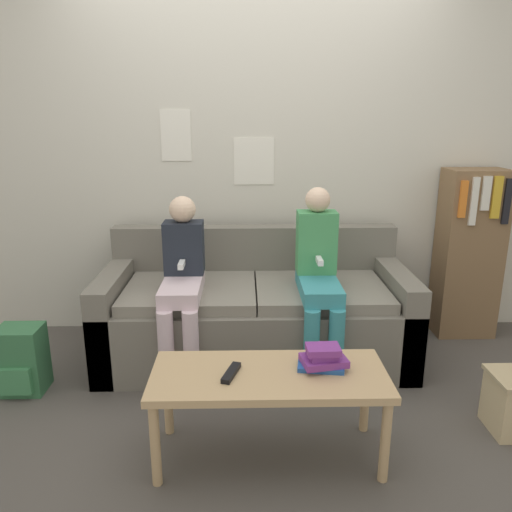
# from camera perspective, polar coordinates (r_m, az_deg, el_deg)

# --- Properties ---
(ground_plane) EXTENTS (10.00, 10.00, 0.00)m
(ground_plane) POSITION_cam_1_polar(r_m,az_deg,el_deg) (2.95, 0.19, -15.87)
(ground_plane) COLOR #4C4742
(wall_back) EXTENTS (8.00, 0.06, 2.60)m
(wall_back) POSITION_cam_1_polar(r_m,az_deg,el_deg) (3.57, -0.25, 11.86)
(wall_back) COLOR beige
(wall_back) RESTS_ON ground_plane
(couch) EXTENTS (1.95, 0.84, 0.81)m
(couch) POSITION_cam_1_polar(r_m,az_deg,el_deg) (3.29, -0.05, -6.67)
(couch) COLOR #6B665B
(couch) RESTS_ON ground_plane
(coffee_table) EXTENTS (1.07, 0.45, 0.43)m
(coffee_table) POSITION_cam_1_polar(r_m,az_deg,el_deg) (2.33, 1.51, -14.28)
(coffee_table) COLOR tan
(coffee_table) RESTS_ON ground_plane
(person_left) EXTENTS (0.24, 0.57, 1.08)m
(person_left) POSITION_cam_1_polar(r_m,az_deg,el_deg) (3.01, -8.43, -2.53)
(person_left) COLOR silver
(person_left) RESTS_ON ground_plane
(person_right) EXTENTS (0.24, 0.57, 1.13)m
(person_right) POSITION_cam_1_polar(r_m,az_deg,el_deg) (3.02, 7.17, -2.03)
(person_right) COLOR teal
(person_right) RESTS_ON ground_plane
(tv_remote) EXTENTS (0.09, 0.17, 0.02)m
(tv_remote) POSITION_cam_1_polar(r_m,az_deg,el_deg) (2.28, -2.86, -13.19)
(tv_remote) COLOR black
(tv_remote) RESTS_ON coffee_table
(book_stack) EXTENTS (0.24, 0.17, 0.11)m
(book_stack) POSITION_cam_1_polar(r_m,az_deg,el_deg) (2.34, 7.64, -11.52)
(book_stack) COLOR #23519E
(book_stack) RESTS_ON coffee_table
(bookshelf) EXTENTS (0.41, 0.30, 1.19)m
(bookshelf) POSITION_cam_1_polar(r_m,az_deg,el_deg) (3.84, 23.11, 0.28)
(bookshelf) COLOR brown
(bookshelf) RESTS_ON ground_plane
(backpack) EXTENTS (0.25, 0.23, 0.39)m
(backpack) POSITION_cam_1_polar(r_m,az_deg,el_deg) (3.21, -25.17, -10.73)
(backpack) COLOR #336B42
(backpack) RESTS_ON ground_plane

